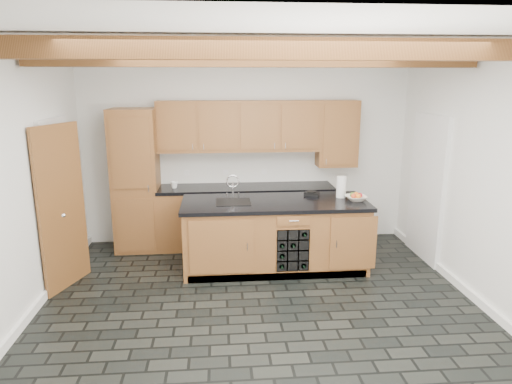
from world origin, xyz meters
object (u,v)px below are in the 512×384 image
kitchen_scale (312,193)px  paper_towel (341,187)px  fruit_bowl (356,198)px  island (275,235)px

kitchen_scale → paper_towel: 0.42m
kitchen_scale → fruit_bowl: fruit_bowl is taller
island → fruit_bowl: bearing=-2.4°
island → paper_towel: 1.11m
fruit_bowl → paper_towel: paper_towel is taller
paper_towel → kitchen_scale: bearing=160.1°
kitchen_scale → paper_towel: paper_towel is taller
island → paper_towel: size_ratio=8.64×
island → paper_towel: (0.92, 0.15, 0.61)m
kitchen_scale → fruit_bowl: (0.53, -0.33, 0.00)m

